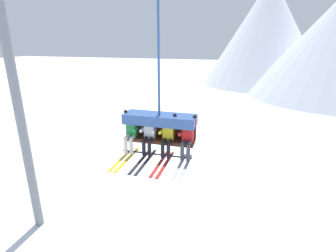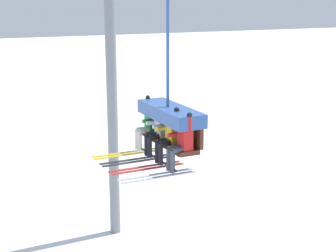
{
  "view_description": "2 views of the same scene",
  "coord_description": "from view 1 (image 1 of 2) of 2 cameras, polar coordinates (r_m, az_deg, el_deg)",
  "views": [
    {
      "loc": [
        1.79,
        -7.87,
        7.87
      ],
      "look_at": [
        -0.22,
        -0.6,
        5.36
      ],
      "focal_mm": 28.0,
      "sensor_mm": 36.0,
      "label": 1
    },
    {
      "loc": [
        9.65,
        -5.69,
        8.12
      ],
      "look_at": [
        -0.41,
        -0.81,
        5.32
      ],
      "focal_mm": 55.0,
      "sensor_mm": 36.0,
      "label": 2
    }
  ],
  "objects": [
    {
      "name": "mountain_peak_west",
      "position": [
        51.12,
        20.69,
        18.43
      ],
      "size": [
        21.03,
        21.03,
        17.75
      ],
      "color": "white",
      "rests_on": "ground_plane"
    },
    {
      "name": "skier_yellow",
      "position": [
        7.68,
        -0.08,
        -2.06
      ],
      "size": [
        0.48,
        1.7,
        1.34
      ],
      "color": "yellow"
    },
    {
      "name": "skier_green",
      "position": [
        8.06,
        -8.15,
        -1.26
      ],
      "size": [
        0.48,
        1.7,
        1.34
      ],
      "color": "#23843D"
    },
    {
      "name": "chairlift_chair",
      "position": [
        7.84,
        -1.74,
        0.97
      ],
      "size": [
        2.17,
        0.74,
        4.77
      ],
      "color": "#512819"
    },
    {
      "name": "skier_red",
      "position": [
        7.56,
        4.19,
        -2.46
      ],
      "size": [
        0.48,
        1.7,
        1.34
      ],
      "color": "red"
    },
    {
      "name": "skier_white",
      "position": [
        7.85,
        -4.23,
        -1.81
      ],
      "size": [
        0.46,
        1.7,
        1.23
      ],
      "color": "silver"
    },
    {
      "name": "lift_tower_near",
      "position": [
        11.69,
        -29.54,
        1.56
      ],
      "size": [
        0.36,
        1.88,
        9.59
      ],
      "color": "slate",
      "rests_on": "ground_plane"
    }
  ]
}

